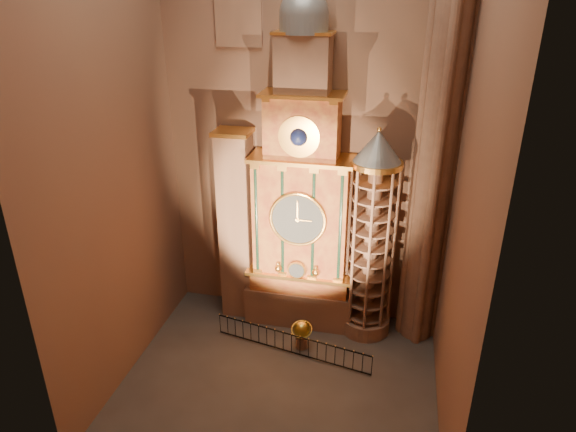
% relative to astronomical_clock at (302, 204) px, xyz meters
% --- Properties ---
extents(floor, '(14.00, 14.00, 0.00)m').
position_rel_astronomical_clock_xyz_m(floor, '(0.00, -4.96, -6.68)').
color(floor, '#383330').
rests_on(floor, ground).
extents(wall_back, '(22.00, 0.00, 22.00)m').
position_rel_astronomical_clock_xyz_m(wall_back, '(0.00, 1.04, 4.32)').
color(wall_back, '#815E45').
rests_on(wall_back, floor).
extents(wall_left, '(0.00, 22.00, 22.00)m').
position_rel_astronomical_clock_xyz_m(wall_left, '(-7.00, -4.96, 4.32)').
color(wall_left, '#815E45').
rests_on(wall_left, floor).
extents(wall_right, '(0.00, 22.00, 22.00)m').
position_rel_astronomical_clock_xyz_m(wall_right, '(7.00, -4.96, 4.32)').
color(wall_right, '#815E45').
rests_on(wall_right, floor).
extents(astronomical_clock, '(5.60, 2.41, 16.70)m').
position_rel_astronomical_clock_xyz_m(astronomical_clock, '(0.00, 0.00, 0.00)').
color(astronomical_clock, '#8C634C').
rests_on(astronomical_clock, floor).
extents(portrait_tower, '(1.80, 1.60, 10.20)m').
position_rel_astronomical_clock_xyz_m(portrait_tower, '(-3.40, 0.02, -1.53)').
color(portrait_tower, '#8C634C').
rests_on(portrait_tower, floor).
extents(stair_turret, '(2.50, 2.50, 10.80)m').
position_rel_astronomical_clock_xyz_m(stair_turret, '(3.50, -0.26, -1.41)').
color(stair_turret, '#8C634C').
rests_on(stair_turret, floor).
extents(gothic_pier, '(2.04, 2.04, 22.00)m').
position_rel_astronomical_clock_xyz_m(gothic_pier, '(6.10, 0.04, 4.32)').
color(gothic_pier, '#8C634C').
rests_on(gothic_pier, floor).
extents(celestial_globe, '(1.08, 1.02, 1.51)m').
position_rel_astronomical_clock_xyz_m(celestial_globe, '(0.54, -2.47, -5.77)').
color(celestial_globe, '#8C634C').
rests_on(celestial_globe, floor).
extents(iron_railing, '(7.87, 1.64, 1.09)m').
position_rel_astronomical_clock_xyz_m(iron_railing, '(0.16, -3.06, -6.08)').
color(iron_railing, black).
rests_on(iron_railing, floor).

